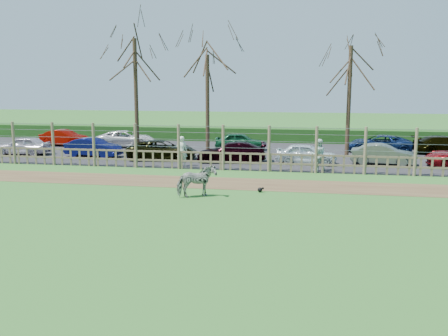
% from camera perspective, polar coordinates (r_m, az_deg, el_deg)
% --- Properties ---
extents(ground, '(120.00, 120.00, 0.00)m').
position_cam_1_polar(ground, '(19.72, -4.12, -4.30)').
color(ground, '#4F8B39').
rests_on(ground, ground).
extents(dirt_strip, '(34.00, 2.80, 0.01)m').
position_cam_1_polar(dirt_strip, '(24.00, -1.54, -1.69)').
color(dirt_strip, brown).
rests_on(dirt_strip, ground).
extents(asphalt, '(44.00, 13.00, 0.04)m').
position_cam_1_polar(asphalt, '(33.72, 1.81, 1.71)').
color(asphalt, '#232326').
rests_on(asphalt, ground).
extents(hedge, '(46.00, 2.00, 1.10)m').
position_cam_1_polar(hedge, '(40.54, 3.20, 3.84)').
color(hedge, '#1E4716').
rests_on(hedge, ground).
extents(fence, '(30.16, 0.16, 2.50)m').
position_cam_1_polar(fence, '(27.25, -0.10, 1.42)').
color(fence, brown).
rests_on(fence, ground).
extents(tree_left, '(4.80, 4.80, 7.88)m').
position_cam_1_polar(tree_left, '(33.00, -10.11, 11.13)').
color(tree_left, '#3D2B1E').
rests_on(tree_left, ground).
extents(tree_mid, '(4.80, 4.80, 6.83)m').
position_cam_1_polar(tree_mid, '(32.73, -1.91, 9.98)').
color(tree_mid, '#3D2B1E').
rests_on(tree_mid, ground).
extents(tree_right, '(4.80, 4.80, 7.35)m').
position_cam_1_polar(tree_right, '(32.63, 14.20, 10.34)').
color(tree_right, '#3D2B1E').
rests_on(tree_right, ground).
extents(zebra, '(1.78, 1.44, 1.37)m').
position_cam_1_polar(zebra, '(20.94, -3.17, -1.52)').
color(zebra, gray).
rests_on(zebra, ground).
extents(visitor_a, '(0.64, 0.43, 1.72)m').
position_cam_1_polar(visitor_a, '(28.41, -4.83, 1.93)').
color(visitor_a, silver).
rests_on(visitor_a, asphalt).
extents(visitor_b, '(1.00, 0.88, 1.72)m').
position_cam_1_polar(visitor_b, '(27.40, 10.74, 1.50)').
color(visitor_b, silver).
rests_on(visitor_b, asphalt).
extents(crow, '(0.28, 0.21, 0.23)m').
position_cam_1_polar(crow, '(22.04, 4.16, -2.48)').
color(crow, black).
rests_on(crow, ground).
extents(car_0, '(3.65, 1.76, 1.20)m').
position_cam_1_polar(car_0, '(35.43, -22.02, 2.40)').
color(car_0, '#C1B5C5').
rests_on(car_0, asphalt).
extents(car_1, '(3.76, 1.66, 1.20)m').
position_cam_1_polar(car_1, '(33.00, -14.70, 2.30)').
color(car_1, '#0B104E').
rests_on(car_1, asphalt).
extents(car_2, '(4.54, 2.52, 1.20)m').
position_cam_1_polar(car_2, '(30.98, -7.08, 2.07)').
color(car_2, black).
rests_on(car_2, asphalt).
extents(car_3, '(4.31, 2.17, 1.20)m').
position_cam_1_polar(car_3, '(29.85, 0.86, 1.84)').
color(car_3, black).
rests_on(car_3, asphalt).
extents(car_4, '(3.63, 1.71, 1.20)m').
position_cam_1_polar(car_4, '(29.51, 9.39, 1.62)').
color(car_4, silver).
rests_on(car_4, asphalt).
extents(car_5, '(3.78, 1.76, 1.20)m').
position_cam_1_polar(car_5, '(30.28, 17.75, 1.48)').
color(car_5, '#5D685A').
rests_on(car_5, asphalt).
extents(car_7, '(3.76, 1.65, 1.20)m').
position_cam_1_polar(car_7, '(39.14, -17.78, 3.30)').
color(car_7, '#8D0B02').
rests_on(car_7, asphalt).
extents(car_8, '(4.52, 2.48, 1.20)m').
position_cam_1_polar(car_8, '(37.38, -11.12, 3.30)').
color(car_8, silver).
rests_on(car_8, asphalt).
extents(car_10, '(3.62, 1.68, 1.20)m').
position_cam_1_polar(car_10, '(35.19, 1.87, 3.07)').
color(car_10, '#134D2A').
rests_on(car_10, asphalt).
extents(car_12, '(4.45, 2.30, 1.20)m').
position_cam_1_polar(car_12, '(35.37, 17.28, 2.66)').
color(car_12, '#0F214C').
rests_on(car_12, asphalt).
extents(car_13, '(4.30, 2.15, 1.20)m').
position_cam_1_polar(car_13, '(36.26, 23.94, 2.43)').
color(car_13, black).
rests_on(car_13, asphalt).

